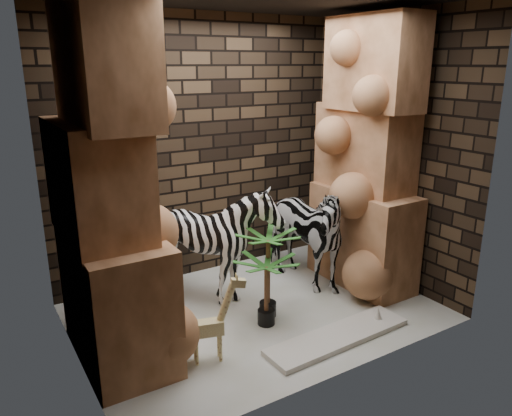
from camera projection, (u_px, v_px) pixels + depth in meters
floor at (257, 312)px, 5.03m from camera, size 3.50×3.50×0.00m
wall_back at (199, 149)px, 5.62m from camera, size 3.50×0.00×3.50m
wall_front at (347, 199)px, 3.58m from camera, size 3.50×0.00×3.50m
wall_left at (61, 194)px, 3.72m from camera, size 0.00×3.00×3.00m
wall_right at (389, 152)px, 5.48m from camera, size 0.00×3.00×3.00m
rock_pillar_left at (108, 188)px, 3.89m from camera, size 0.68×1.30×3.00m
rock_pillar_right at (368, 154)px, 5.31m from camera, size 0.58×1.25×3.00m
zebra_right at (299, 224)px, 5.48m from camera, size 0.77×1.28×1.45m
zebra_left at (215, 249)px, 5.11m from camera, size 1.11×1.35×1.18m
giraffe_toy at (207, 319)px, 4.10m from camera, size 0.43×0.25×0.80m
palm_front at (268, 274)px, 4.82m from camera, size 0.36×0.36×0.91m
palm_back at (266, 291)px, 4.70m from camera, size 0.36×0.36×0.70m
surfboard at (338, 337)px, 4.53m from camera, size 1.50×0.42×0.05m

